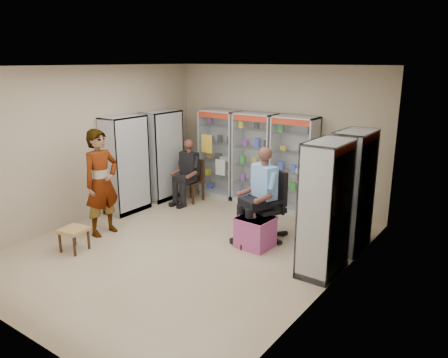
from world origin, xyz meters
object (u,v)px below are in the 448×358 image
Objects in this scene: cabinet_right_far at (352,191)px; wooden_chair at (192,181)px; cabinet_back_mid at (255,159)px; standing_man at (101,183)px; cabinet_back_right at (294,165)px; woven_stool_b at (74,239)px; woven_stool_a at (329,232)px; cabinet_right_near at (325,209)px; seated_shopkeeper at (265,197)px; cabinet_back_left at (220,154)px; office_chair at (266,205)px; cabinet_left_far at (162,156)px; cabinet_left_near at (125,165)px; pink_trunk at (255,232)px.

cabinet_right_far is 2.13× the size of wooden_chair.
cabinet_back_mid is 1.03× the size of standing_man.
cabinet_back_right is 4.50m from woven_stool_b.
cabinet_back_right reaches higher than wooden_chair.
cabinet_back_mid reaches higher than standing_man.
woven_stool_b is (-3.33, -2.76, -0.01)m from woven_stool_a.
cabinet_right_near reaches higher than wooden_chair.
cabinet_back_right is at bearing 120.68° from seated_shopkeeper.
office_chair is (2.19, -1.61, -0.39)m from cabinet_back_left.
woven_stool_a is (3.45, -0.45, -0.27)m from wooden_chair.
cabinet_left_far is at bearing -171.37° from office_chair.
cabinet_left_near is 4.88× the size of woven_stool_a.
wooden_chair is at bearing 106.39° from cabinet_left_far.
woven_stool_b is at bearing -105.39° from cabinet_back_mid.
woven_stool_b is (-2.37, -1.90, -0.06)m from pink_trunk.
cabinet_back_right is 1.70m from seated_shopkeeper.
cabinet_right_far is 4.88× the size of woven_stool_a.
cabinet_back_left is at bearing 71.10° from wooden_chair.
wooden_chair reaches higher than pink_trunk.
cabinet_right_near reaches higher than seated_shopkeeper.
cabinet_right_far is 0.86m from woven_stool_a.
cabinet_back_right is 1.98m from cabinet_right_far.
woven_stool_b is at bearing 127.46° from cabinet_right_far.
cabinet_back_mid is 3.41m from cabinet_right_near.
office_chair is at bearing 97.74° from cabinet_left_near.
cabinet_left_far is 5.01× the size of woven_stool_b.
seated_shopkeeper reaches higher than woven_stool_a.
cabinet_left_far reaches higher than office_chair.
cabinet_right_near is at bearing -21.64° from wooden_chair.
woven_stool_b is (-1.08, -3.94, -0.80)m from cabinet_back_mid.
cabinet_left_far is at bearing 180.00° from cabinet_left_near.
cabinet_left_far is at bearing -163.61° from wooden_chair.
wooden_chair is 0.49× the size of standing_man.
cabinet_right_near reaches higher than standing_man.
cabinet_back_right is 2.33m from wooden_chair.
cabinet_left_near is 1.26m from standing_man.
cabinet_right_near is at bearing 24.99° from woven_stool_b.
wooden_chair is at bearing 83.96° from cabinet_right_far.
cabinet_back_right is 1.00× the size of cabinet_left_near.
cabinet_back_right is 3.48m from cabinet_left_near.
pink_trunk is at bearing -61.74° from seated_shopkeeper.
wooden_chair is 2.46m from standing_man.
seated_shopkeeper is at bearing -53.27° from cabinet_back_mid.
cabinet_right_near is at bearing -8.50° from pink_trunk.
cabinet_right_far is 1.00× the size of cabinet_left_near.
cabinet_right_near is 4.12m from woven_stool_b.
cabinet_back_left and cabinet_back_right have the same top height.
woven_stool_b is at bearing -163.10° from standing_man.
woven_stool_b is (0.12, -3.21, -0.27)m from wooden_chair.
cabinet_left_far is 1.00× the size of cabinet_left_near.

